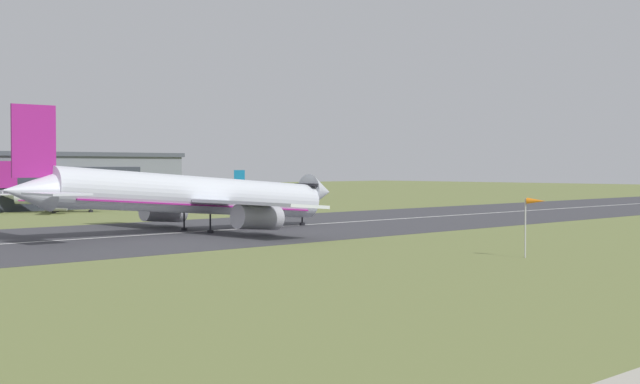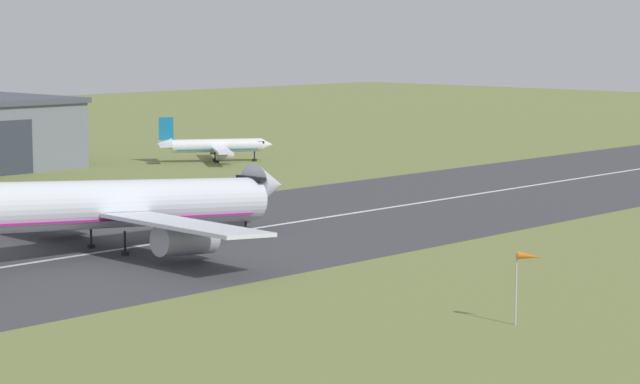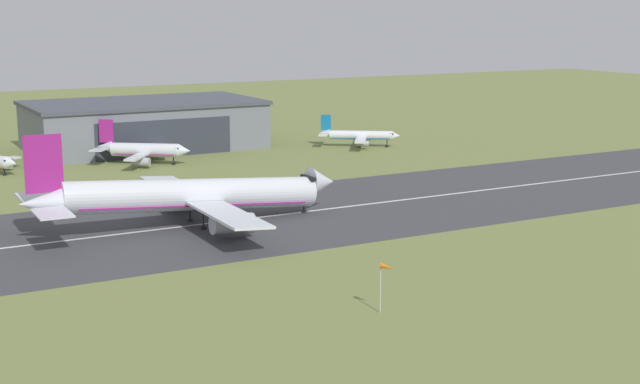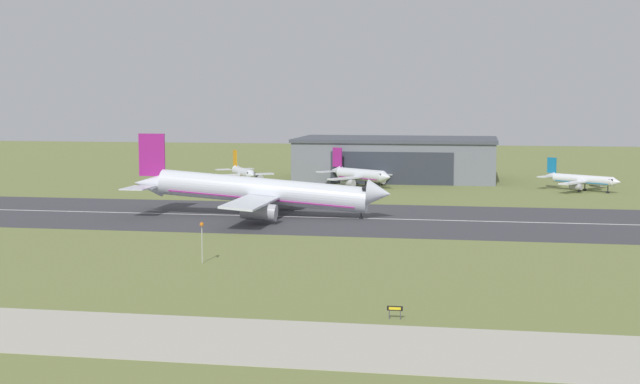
# 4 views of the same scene
# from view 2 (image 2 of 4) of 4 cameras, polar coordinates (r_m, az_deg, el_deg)

# --- Properties ---
(runway_strip) EXTENTS (422.30, 45.89, 0.06)m
(runway_strip) POSITION_cam_2_polar(r_m,az_deg,el_deg) (140.38, -5.84, -2.11)
(runway_strip) COLOR #3D3D42
(runway_strip) RESTS_ON ground_plane
(runway_centreline) EXTENTS (380.07, 0.70, 0.01)m
(runway_centreline) POSITION_cam_2_polar(r_m,az_deg,el_deg) (140.37, -5.84, -2.10)
(runway_centreline) COLOR silver
(runway_centreline) RESTS_ON runway_strip
(airplane_landing) EXTENTS (52.74, 44.56, 16.23)m
(airplane_landing) POSITION_cam_2_polar(r_m,az_deg,el_deg) (131.84, -9.97, -0.64)
(airplane_landing) COLOR silver
(airplane_landing) RESTS_ON ground_plane
(airplane_parked_west) EXTENTS (20.12, 19.30, 8.05)m
(airplane_parked_west) POSITION_cam_2_polar(r_m,az_deg,el_deg) (220.99, -4.82, 2.10)
(airplane_parked_west) COLOR silver
(airplane_parked_west) RESTS_ON ground_plane
(windsock_pole) EXTENTS (1.11, 2.06, 5.90)m
(windsock_pole) POSITION_cam_2_polar(r_m,az_deg,el_deg) (99.05, 9.48, -3.14)
(windsock_pole) COLOR #B7B7BC
(windsock_pole) RESTS_ON ground_plane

